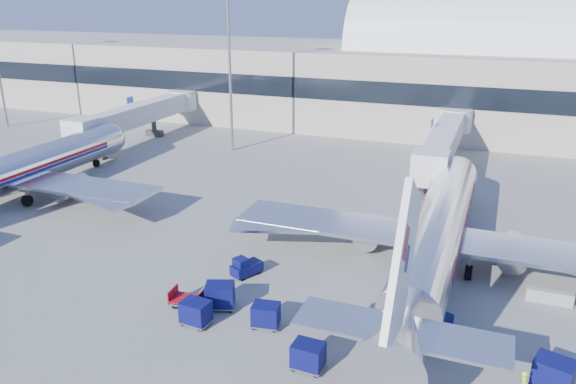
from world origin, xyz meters
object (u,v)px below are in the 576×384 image
at_px(tug_left, 246,267).
at_px(cart_train_c, 196,312).
at_px(jetbridge_near, 446,138).
at_px(cart_open_red, 187,300).
at_px(mast_west, 229,37).
at_px(cart_train_b, 220,295).
at_px(cart_solo_far, 553,374).
at_px(barrier_near, 549,297).
at_px(tug_right, 429,313).
at_px(jetbridge_mid, 144,113).
at_px(cart_train_a, 266,315).
at_px(cart_solo_near, 308,356).
at_px(airliner_mid, 11,172).
at_px(airliner_main, 437,232).
at_px(tug_lead, 326,319).

relative_size(tug_left, cart_train_c, 1.35).
xyz_separation_m(jetbridge_near, cart_open_red, (-12.31, -38.09, -3.52)).
height_order(mast_west, cart_open_red, mast_west).
bearing_deg(cart_train_c, cart_train_b, 83.18).
bearing_deg(cart_solo_far, barrier_near, 104.78).
xyz_separation_m(jetbridge_near, tug_right, (3.12, -34.46, -3.16)).
relative_size(jetbridge_mid, cart_train_c, 14.16).
bearing_deg(cart_train_a, mast_west, 109.91).
bearing_deg(tug_right, barrier_near, 63.84).
bearing_deg(cart_solo_near, tug_left, 134.66).
height_order(airliner_mid, mast_west, mast_west).
relative_size(airliner_main, cart_solo_far, 15.49).
relative_size(airliner_main, jetbridge_near, 1.35).
xyz_separation_m(airliner_mid, mast_west, (12.00, 25.49, 11.87)).
relative_size(jetbridge_near, cart_train_c, 14.16).
height_order(airliner_main, jetbridge_mid, airliner_main).
distance_m(cart_train_a, cart_solo_far, 16.49).
distance_m(barrier_near, cart_train_a, 19.37).
relative_size(airliner_main, barrier_near, 12.42).
distance_m(mast_west, tug_left, 38.83).
bearing_deg(barrier_near, airliner_main, 162.61).
height_order(jetbridge_near, cart_train_b, jetbridge_near).
distance_m(airliner_mid, cart_train_b, 31.57).
bearing_deg(cart_train_b, barrier_near, 2.41).
xyz_separation_m(tug_lead, cart_train_c, (-7.82, -2.64, 0.24)).
xyz_separation_m(airliner_main, cart_train_b, (-12.55, -11.18, -2.00)).
xyz_separation_m(jetbridge_near, cart_train_b, (-10.14, -37.48, -3.00)).
height_order(tug_left, cart_train_a, cart_train_a).
relative_size(mast_west, cart_solo_far, 9.40).
distance_m(mast_west, barrier_near, 49.33).
bearing_deg(jetbridge_near, mast_west, -178.32).
relative_size(cart_solo_far, cart_open_red, 1.07).
relative_size(mast_west, tug_left, 8.63).
distance_m(jetbridge_near, jetbridge_mid, 42.00).
bearing_deg(cart_solo_near, tug_right, 53.62).
bearing_deg(jetbridge_near, cart_train_c, -104.95).
xyz_separation_m(airliner_main, cart_train_a, (-8.80, -12.15, -2.10)).
bearing_deg(tug_right, cart_open_red, -140.78).
height_order(airliner_main, cart_train_a, airliner_main).
distance_m(airliner_main, tug_right, 8.47).
bearing_deg(airliner_mid, cart_train_a, -20.10).
bearing_deg(cart_open_red, barrier_near, 17.22).
distance_m(airliner_mid, tug_lead, 38.43).
bearing_deg(cart_train_c, jetbridge_mid, 133.26).
height_order(barrier_near, cart_open_red, barrier_near).
bearing_deg(mast_west, barrier_near, -36.38).
distance_m(tug_left, cart_open_red, 5.67).
height_order(cart_train_a, cart_train_c, cart_train_c).
distance_m(jetbridge_mid, barrier_near, 59.90).
bearing_deg(tug_lead, jetbridge_mid, 127.73).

